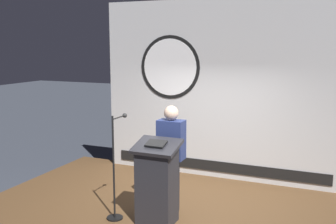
# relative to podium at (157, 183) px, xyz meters

# --- Properties ---
(stage_platform) EXTENTS (6.40, 4.00, 0.30)m
(stage_platform) POSITION_rel_podium_xyz_m (0.21, 0.46, -0.74)
(stage_platform) COLOR brown
(stage_platform) RESTS_ON ground
(banner_display) EXTENTS (4.64, 0.12, 3.37)m
(banner_display) POSITION_rel_podium_xyz_m (0.18, 2.31, 1.09)
(banner_display) COLOR silver
(banner_display) RESTS_ON stage_platform
(podium) EXTENTS (0.64, 0.50, 1.21)m
(podium) POSITION_rel_podium_xyz_m (0.00, 0.00, 0.00)
(podium) COLOR #26262B
(podium) RESTS_ON stage_platform
(speaker_person) EXTENTS (0.40, 0.26, 1.64)m
(speaker_person) POSITION_rel_podium_xyz_m (0.02, 0.48, 0.25)
(speaker_person) COLOR black
(speaker_person) RESTS_ON stage_platform
(microphone_stand) EXTENTS (0.24, 0.51, 1.54)m
(microphone_stand) POSITION_rel_podium_xyz_m (-0.62, -0.10, -0.05)
(microphone_stand) COLOR black
(microphone_stand) RESTS_ON stage_platform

